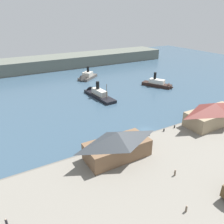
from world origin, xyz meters
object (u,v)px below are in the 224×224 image
mooring_post_east (149,134)px  ferry_shed_customs_shed (117,145)px  ferry_near_quay (96,93)px  pedestrian_at_waters_edge (186,209)px  ferry_approaching_west (159,84)px  pedestrian_walking_west (175,173)px  mooring_post_center_west (164,130)px  ferry_departing_north (86,77)px  mooring_post_west (175,127)px  ferry_shed_west_terminal (214,113)px  pedestrian_near_east_shed (6,223)px

mooring_post_east → ferry_shed_customs_shed: bearing=-162.3°
ferry_shed_customs_shed → ferry_near_quay: (18.09, 49.50, -3.75)m
pedestrian_at_waters_edge → ferry_approaching_west: size_ratio=0.09×
pedestrian_walking_west → ferry_approaching_west: (46.39, 58.84, -0.45)m
mooring_post_center_west → ferry_departing_north: 74.67m
mooring_post_west → mooring_post_east: size_ratio=1.00×
mooring_post_west → ferry_departing_north: size_ratio=0.06×
mooring_post_center_west → ferry_approaching_west: bearing=50.5°
mooring_post_west → mooring_post_center_west: same height
pedestrian_at_waters_edge → ferry_departing_north: bearing=76.9°
ferry_approaching_west → ferry_departing_north: size_ratio=1.11×
ferry_shed_west_terminal → ferry_approaching_west: 47.56m
pedestrian_at_waters_edge → pedestrian_walking_west: bearing=57.1°
pedestrian_near_east_shed → ferry_near_quay: (46.89, 57.78, -0.69)m
ferry_shed_west_terminal → mooring_post_west: bearing=163.5°
mooring_post_east → ferry_departing_north: (11.07, 74.22, -0.29)m
ferry_near_quay → ferry_approaching_west: bearing=-6.5°
pedestrian_near_east_shed → mooring_post_east: size_ratio=1.94×
mooring_post_center_west → ferry_approaching_west: ferry_approaching_west is taller
pedestrian_walking_west → mooring_post_east: (6.72, 18.19, -0.32)m
ferry_shed_customs_shed → ferry_approaching_west: (54.45, 45.36, -3.54)m
mooring_post_east → mooring_post_center_west: 5.97m
ferry_shed_customs_shed → mooring_post_center_west: ferry_shed_customs_shed is taller
ferry_approaching_west → ferry_departing_north: bearing=130.4°
pedestrian_near_east_shed → mooring_post_center_west: bearing=14.4°
ferry_approaching_west → ferry_near_quay: bearing=173.5°
mooring_post_center_west → mooring_post_west: bearing=0.5°
ferry_shed_west_terminal → ferry_near_quay: (-21.34, 49.12, -3.85)m
mooring_post_center_west → ferry_approaching_west: (33.70, 40.92, -0.13)m
pedestrian_walking_west → ferry_shed_customs_shed: bearing=120.9°
pedestrian_walking_west → ferry_approaching_west: size_ratio=0.10×
pedestrian_near_east_shed → mooring_post_east: bearing=16.6°
pedestrian_at_waters_edge → mooring_post_west: (23.32, 26.97, -0.26)m
mooring_post_west → pedestrian_at_waters_edge: bearing=-130.8°
pedestrian_walking_west → mooring_post_west: pedestrian_walking_west is taller
mooring_post_east → mooring_post_center_west: same height
ferry_shed_customs_shed → mooring_post_center_west: bearing=12.1°
mooring_post_center_west → mooring_post_east: bearing=177.4°
ferry_shed_customs_shed → mooring_post_east: bearing=17.7°
pedestrian_walking_west → mooring_post_east: size_ratio=1.87×
mooring_post_center_west → ferry_departing_north: (5.11, 74.49, -0.29)m
pedestrian_at_waters_edge → mooring_post_center_west: pedestrian_at_waters_edge is taller
ferry_shed_customs_shed → mooring_post_west: ferry_shed_customs_shed is taller
ferry_shed_west_terminal → ferry_departing_north: size_ratio=1.33×
ferry_shed_west_terminal → pedestrian_near_east_shed: ferry_shed_west_terminal is taller
ferry_shed_west_terminal → pedestrian_walking_west: size_ratio=12.52×
ferry_shed_customs_shed → ferry_approaching_west: 70.96m
pedestrian_walking_west → mooring_post_center_west: 21.96m
ferry_near_quay → mooring_post_east: bearing=-94.2°
mooring_post_east → ferry_near_quay: 44.91m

